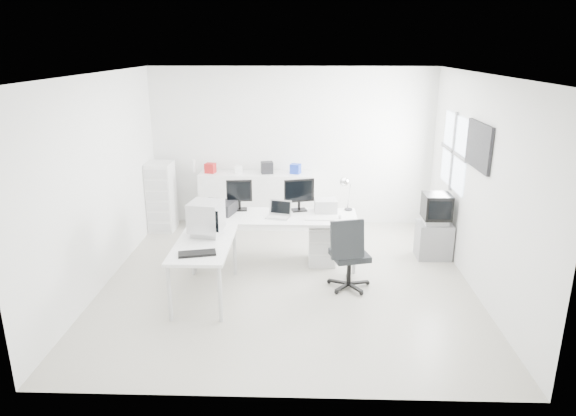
{
  "coord_description": "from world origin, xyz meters",
  "views": [
    {
      "loc": [
        0.21,
        -6.52,
        3.14
      ],
      "look_at": [
        0.0,
        0.2,
        1.0
      ],
      "focal_mm": 32.0,
      "sensor_mm": 36.0,
      "label": 1
    }
  ],
  "objects_px": {
    "crt_monitor": "(206,217)",
    "sideboard": "(256,200)",
    "main_desk": "(275,239)",
    "crt_tv": "(436,209)",
    "side_desk": "(205,269)",
    "laser_printer": "(326,205)",
    "tv_cabinet": "(434,240)",
    "drawer_pedestal": "(322,243)",
    "laptop": "(278,210)",
    "inkjet_printer": "(218,207)",
    "office_chair": "(350,252)",
    "lcd_monitor_small": "(239,195)",
    "filing_cabinet": "(162,196)",
    "lcd_monitor_large": "(299,195)"
  },
  "relations": [
    {
      "from": "side_desk",
      "to": "sideboard",
      "type": "distance_m",
      "value": 2.76
    },
    {
      "from": "main_desk",
      "to": "filing_cabinet",
      "type": "distance_m",
      "value": 2.53
    },
    {
      "from": "inkjet_printer",
      "to": "lcd_monitor_large",
      "type": "bearing_deg",
      "value": 22.35
    },
    {
      "from": "side_desk",
      "to": "filing_cabinet",
      "type": "distance_m",
      "value": 2.81
    },
    {
      "from": "lcd_monitor_large",
      "to": "main_desk",
      "type": "bearing_deg",
      "value": -160.99
    },
    {
      "from": "sideboard",
      "to": "drawer_pedestal",
      "type": "bearing_deg",
      "value": -54.42
    },
    {
      "from": "lcd_monitor_small",
      "to": "crt_tv",
      "type": "xyz_separation_m",
      "value": [
        2.97,
        0.04,
        -0.21
      ]
    },
    {
      "from": "lcd_monitor_large",
      "to": "tv_cabinet",
      "type": "relative_size",
      "value": 0.86
    },
    {
      "from": "main_desk",
      "to": "inkjet_printer",
      "type": "distance_m",
      "value": 0.97
    },
    {
      "from": "main_desk",
      "to": "lcd_monitor_large",
      "type": "xyz_separation_m",
      "value": [
        0.35,
        0.25,
        0.61
      ]
    },
    {
      "from": "tv_cabinet",
      "to": "lcd_monitor_small",
      "type": "bearing_deg",
      "value": -179.17
    },
    {
      "from": "inkjet_printer",
      "to": "lcd_monitor_small",
      "type": "height_order",
      "value": "lcd_monitor_small"
    },
    {
      "from": "main_desk",
      "to": "laser_printer",
      "type": "relative_size",
      "value": 7.24
    },
    {
      "from": "side_desk",
      "to": "lcd_monitor_large",
      "type": "height_order",
      "value": "lcd_monitor_large"
    },
    {
      "from": "lcd_monitor_small",
      "to": "sideboard",
      "type": "bearing_deg",
      "value": 78.64
    },
    {
      "from": "sideboard",
      "to": "side_desk",
      "type": "bearing_deg",
      "value": -98.77
    },
    {
      "from": "drawer_pedestal",
      "to": "laser_printer",
      "type": "height_order",
      "value": "laser_printer"
    },
    {
      "from": "side_desk",
      "to": "sideboard",
      "type": "relative_size",
      "value": 0.71
    },
    {
      "from": "side_desk",
      "to": "drawer_pedestal",
      "type": "relative_size",
      "value": 2.33
    },
    {
      "from": "drawer_pedestal",
      "to": "lcd_monitor_small",
      "type": "distance_m",
      "value": 1.44
    },
    {
      "from": "laptop",
      "to": "laser_printer",
      "type": "distance_m",
      "value": 0.77
    },
    {
      "from": "side_desk",
      "to": "laser_printer",
      "type": "xyz_separation_m",
      "value": [
        1.6,
        1.32,
        0.47
      ]
    },
    {
      "from": "tv_cabinet",
      "to": "laser_printer",
      "type": "bearing_deg",
      "value": -177.49
    },
    {
      "from": "tv_cabinet",
      "to": "drawer_pedestal",
      "type": "bearing_deg",
      "value": -171.97
    },
    {
      "from": "main_desk",
      "to": "laptop",
      "type": "relative_size",
      "value": 6.44
    },
    {
      "from": "crt_monitor",
      "to": "office_chair",
      "type": "xyz_separation_m",
      "value": [
        1.89,
        0.06,
        -0.49
      ]
    },
    {
      "from": "lcd_monitor_small",
      "to": "office_chair",
      "type": "bearing_deg",
      "value": -39.57
    },
    {
      "from": "lcd_monitor_large",
      "to": "crt_monitor",
      "type": "bearing_deg",
      "value": -154.01
    },
    {
      "from": "lcd_monitor_small",
      "to": "laser_printer",
      "type": "xyz_separation_m",
      "value": [
        1.3,
        -0.03,
        -0.15
      ]
    },
    {
      "from": "drawer_pedestal",
      "to": "sideboard",
      "type": "height_order",
      "value": "sideboard"
    },
    {
      "from": "crt_monitor",
      "to": "tv_cabinet",
      "type": "xyz_separation_m",
      "value": [
        3.27,
        1.14,
        -0.72
      ]
    },
    {
      "from": "laser_printer",
      "to": "lcd_monitor_small",
      "type": "bearing_deg",
      "value": 176.15
    },
    {
      "from": "laser_printer",
      "to": "filing_cabinet",
      "type": "height_order",
      "value": "filing_cabinet"
    },
    {
      "from": "drawer_pedestal",
      "to": "laptop",
      "type": "height_order",
      "value": "laptop"
    },
    {
      "from": "main_desk",
      "to": "crt_tv",
      "type": "distance_m",
      "value": 2.48
    },
    {
      "from": "drawer_pedestal",
      "to": "crt_monitor",
      "type": "distance_m",
      "value": 1.92
    },
    {
      "from": "sideboard",
      "to": "main_desk",
      "type": "bearing_deg",
      "value": -75.24
    },
    {
      "from": "crt_tv",
      "to": "sideboard",
      "type": "distance_m",
      "value": 3.16
    },
    {
      "from": "laptop",
      "to": "office_chair",
      "type": "relative_size",
      "value": 0.36
    },
    {
      "from": "inkjet_printer",
      "to": "lcd_monitor_small",
      "type": "distance_m",
      "value": 0.37
    },
    {
      "from": "tv_cabinet",
      "to": "sideboard",
      "type": "bearing_deg",
      "value": 154.92
    },
    {
      "from": "crt_monitor",
      "to": "sideboard",
      "type": "height_order",
      "value": "crt_monitor"
    },
    {
      "from": "drawer_pedestal",
      "to": "office_chair",
      "type": "distance_m",
      "value": 0.93
    },
    {
      "from": "crt_monitor",
      "to": "sideboard",
      "type": "bearing_deg",
      "value": 90.31
    },
    {
      "from": "inkjet_printer",
      "to": "laser_printer",
      "type": "bearing_deg",
      "value": 19.52
    },
    {
      "from": "side_desk",
      "to": "crt_tv",
      "type": "relative_size",
      "value": 2.8
    },
    {
      "from": "office_chair",
      "to": "tv_cabinet",
      "type": "relative_size",
      "value": 1.86
    },
    {
      "from": "sideboard",
      "to": "crt_monitor",
      "type": "bearing_deg",
      "value": -99.64
    },
    {
      "from": "side_desk",
      "to": "filing_cabinet",
      "type": "xyz_separation_m",
      "value": [
        -1.23,
        2.52,
        0.23
      ]
    },
    {
      "from": "side_desk",
      "to": "drawer_pedestal",
      "type": "xyz_separation_m",
      "value": [
        1.55,
        1.15,
        -0.08
      ]
    }
  ]
}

